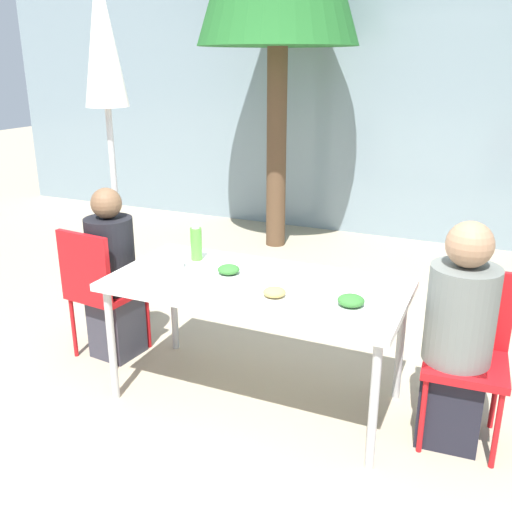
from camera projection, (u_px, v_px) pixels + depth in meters
The scene contains 14 objects.
ground_plane at pixel (256, 397), 3.33m from camera, with size 24.00×24.00×0.00m, color tan.
building_facade at pixel (396, 97), 5.97m from camera, with size 10.00×0.20×3.00m.
dining_table at pixel (256, 291), 3.11m from camera, with size 1.61×0.78×0.72m.
chair_left at pixel (98, 284), 3.62m from camera, with size 0.44×0.44×0.88m.
person_left at pixel (113, 278), 3.66m from camera, with size 0.30×0.30×1.13m.
chair_right at pixel (468, 343), 2.87m from camera, with size 0.42×0.42×0.88m.
person_right at pixel (457, 341), 2.80m from camera, with size 0.33×0.33×1.17m.
closed_umbrella at pixel (104, 64), 3.81m from camera, with size 0.36×0.36×2.49m.
plate_0 at pixel (274, 295), 2.87m from camera, with size 0.21×0.21×0.06m.
plate_1 at pixel (229, 272), 3.18m from camera, with size 0.23×0.23×0.06m.
plate_2 at pixel (351, 303), 2.76m from camera, with size 0.24×0.24×0.07m.
bottle at pixel (196, 243), 3.41m from camera, with size 0.07×0.07×0.22m.
drinking_cup at pixel (176, 260), 3.28m from camera, with size 0.08×0.08×0.11m.
salad_bowl at pixel (328, 284), 2.98m from camera, with size 0.18×0.18×0.06m.
Camera 1 is at (1.17, -2.63, 1.86)m, focal length 40.00 mm.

